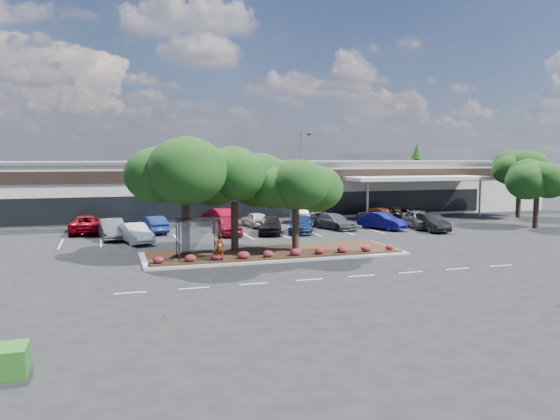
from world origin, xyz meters
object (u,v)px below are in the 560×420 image
object	(u,v)px
survey_stake	(165,320)
car_1	(112,229)
car_0	(135,233)
light_pole	(301,180)

from	to	relation	value
survey_stake	car_1	xyz separation A→B (m)	(-1.63, 26.17, 0.24)
car_0	car_1	size ratio (longest dim) A/B	0.93
survey_stake	car_0	bearing A→B (deg)	89.80
light_pole	car_0	size ratio (longest dim) A/B	2.02
survey_stake	car_0	xyz separation A→B (m)	(0.08, 23.46, 0.18)
survey_stake	car_1	distance (m)	26.22
light_pole	car_1	distance (m)	23.54
light_pole	survey_stake	xyz separation A→B (m)	(-19.00, -37.01, -3.61)
light_pole	car_1	bearing A→B (deg)	-152.27
survey_stake	car_0	distance (m)	23.46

